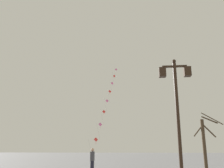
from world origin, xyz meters
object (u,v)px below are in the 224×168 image
(kite_train, at_px, (107,102))
(bare_tree, at_px, (205,143))
(kite_flyer, at_px, (92,160))
(twin_lantern_lamp_post, at_px, (177,98))

(kite_train, distance_m, bare_tree, 11.91)
(kite_flyer, bearing_deg, bare_tree, -87.84)
(twin_lantern_lamp_post, xyz_separation_m, bare_tree, (2.88, 7.45, -1.65))
(twin_lantern_lamp_post, bearing_deg, kite_train, 107.29)
(kite_train, bearing_deg, kite_flyer, -89.57)
(twin_lantern_lamp_post, bearing_deg, bare_tree, 68.85)
(kite_flyer, bearing_deg, kite_train, 0.81)
(bare_tree, bearing_deg, twin_lantern_lamp_post, -111.15)
(kite_train, xyz_separation_m, bare_tree, (7.68, -7.95, -4.43))
(kite_flyer, bearing_deg, twin_lantern_lamp_post, -146.36)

